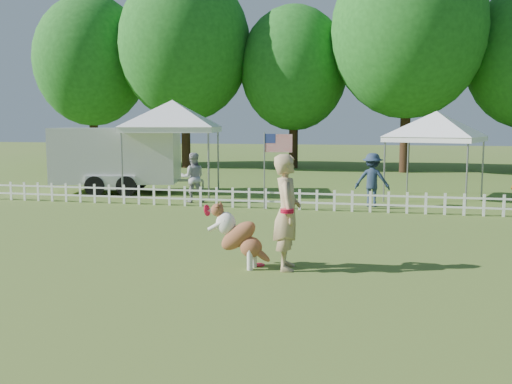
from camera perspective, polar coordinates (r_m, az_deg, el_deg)
ground at (r=9.72m, az=-0.53°, el=-7.88°), size 120.00×120.00×0.00m
picket_fence at (r=16.43m, az=5.24°, el=-0.79°), size 22.00×0.08×0.60m
handler at (r=9.66m, az=3.12°, el=-2.02°), size 0.60×0.79×1.97m
dog at (r=9.82m, az=-1.68°, el=-4.41°), size 1.11×0.50×1.11m
frisbee_on_turf at (r=10.08m, az=0.23°, el=-7.29°), size 0.26×0.26×0.02m
canopy_tent_left at (r=20.37m, az=-8.29°, el=4.35°), size 3.65×3.65×3.23m
canopy_tent_right at (r=19.37m, az=17.47°, el=3.37°), size 3.45×3.45×2.82m
cargo_trailer at (r=21.22m, az=-13.70°, el=3.17°), size 5.82×3.60×2.38m
flag_pole at (r=16.49m, az=0.85°, el=2.12°), size 0.86×0.15×2.23m
spectator_a at (r=18.10m, az=-6.33°, el=1.45°), size 0.93×0.83×1.57m
spectator_b at (r=17.41m, az=11.55°, el=1.19°), size 1.09×0.70×1.61m
tree_far_left at (r=35.71m, az=-16.09°, el=11.42°), size 6.60×6.60×11.00m
tree_left at (r=32.82m, az=-7.13°, el=12.94°), size 7.40×7.40×12.00m
tree_center_left at (r=32.16m, az=3.81°, el=11.14°), size 6.00×6.00×9.80m
tree_center_right at (r=30.39m, az=14.93°, el=13.83°), size 7.60×7.60×12.60m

